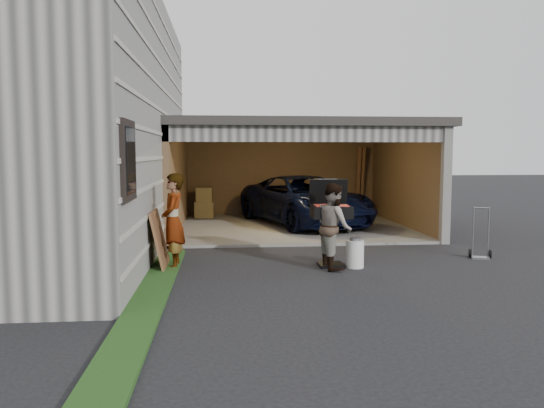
{
  "coord_description": "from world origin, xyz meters",
  "views": [
    {
      "loc": [
        -1.19,
        -8.16,
        2.11
      ],
      "look_at": [
        -0.28,
        1.64,
        1.15
      ],
      "focal_mm": 35.0,
      "sensor_mm": 36.0,
      "label": 1
    }
  ],
  "objects_px": {
    "woman": "(173,221)",
    "man": "(334,226)",
    "minivan": "(304,202)",
    "hand_truck": "(480,248)",
    "bbq_grill": "(331,215)",
    "propane_tank": "(355,254)",
    "plywood_panel": "(160,240)"
  },
  "relations": [
    {
      "from": "woman",
      "to": "man",
      "type": "bearing_deg",
      "value": 83.48
    },
    {
      "from": "minivan",
      "to": "hand_truck",
      "type": "height_order",
      "value": "minivan"
    },
    {
      "from": "man",
      "to": "bbq_grill",
      "type": "height_order",
      "value": "bbq_grill"
    },
    {
      "from": "woman",
      "to": "hand_truck",
      "type": "relative_size",
      "value": 1.68
    },
    {
      "from": "minivan",
      "to": "propane_tank",
      "type": "xyz_separation_m",
      "value": [
        0.09,
        -5.51,
        -0.44
      ]
    },
    {
      "from": "propane_tank",
      "to": "hand_truck",
      "type": "distance_m",
      "value": 2.78
    },
    {
      "from": "propane_tank",
      "to": "minivan",
      "type": "bearing_deg",
      "value": 90.91
    },
    {
      "from": "hand_truck",
      "to": "minivan",
      "type": "bearing_deg",
      "value": 140.3
    },
    {
      "from": "man",
      "to": "propane_tank",
      "type": "distance_m",
      "value": 0.67
    },
    {
      "from": "woman",
      "to": "propane_tank",
      "type": "distance_m",
      "value": 3.37
    },
    {
      "from": "man",
      "to": "plywood_panel",
      "type": "xyz_separation_m",
      "value": [
        -3.14,
        0.26,
        -0.25
      ]
    },
    {
      "from": "minivan",
      "to": "bbq_grill",
      "type": "height_order",
      "value": "bbq_grill"
    },
    {
      "from": "minivan",
      "to": "plywood_panel",
      "type": "bearing_deg",
      "value": -141.69
    },
    {
      "from": "woman",
      "to": "man",
      "type": "relative_size",
      "value": 1.11
    },
    {
      "from": "propane_tank",
      "to": "hand_truck",
      "type": "xyz_separation_m",
      "value": [
        2.71,
        0.61,
        -0.05
      ]
    },
    {
      "from": "bbq_grill",
      "to": "propane_tank",
      "type": "distance_m",
      "value": 0.84
    },
    {
      "from": "minivan",
      "to": "hand_truck",
      "type": "distance_m",
      "value": 5.66
    },
    {
      "from": "woman",
      "to": "bbq_grill",
      "type": "relative_size",
      "value": 1.08
    },
    {
      "from": "propane_tank",
      "to": "plywood_panel",
      "type": "xyz_separation_m",
      "value": [
        -3.55,
        0.21,
        0.28
      ]
    },
    {
      "from": "man",
      "to": "hand_truck",
      "type": "height_order",
      "value": "man"
    },
    {
      "from": "bbq_grill",
      "to": "plywood_panel",
      "type": "xyz_separation_m",
      "value": [
        -3.13,
        0.03,
        -0.43
      ]
    },
    {
      "from": "bbq_grill",
      "to": "propane_tank",
      "type": "xyz_separation_m",
      "value": [
        0.42,
        -0.18,
        -0.71
      ]
    },
    {
      "from": "man",
      "to": "plywood_panel",
      "type": "distance_m",
      "value": 3.16
    },
    {
      "from": "bbq_grill",
      "to": "hand_truck",
      "type": "relative_size",
      "value": 1.56
    },
    {
      "from": "minivan",
      "to": "woman",
      "type": "relative_size",
      "value": 2.88
    },
    {
      "from": "bbq_grill",
      "to": "propane_tank",
      "type": "height_order",
      "value": "bbq_grill"
    },
    {
      "from": "plywood_panel",
      "to": "hand_truck",
      "type": "xyz_separation_m",
      "value": [
        6.26,
        0.4,
        -0.33
      ]
    },
    {
      "from": "bbq_grill",
      "to": "hand_truck",
      "type": "xyz_separation_m",
      "value": [
        3.13,
        0.44,
        -0.76
      ]
    },
    {
      "from": "man",
      "to": "hand_truck",
      "type": "relative_size",
      "value": 1.52
    },
    {
      "from": "minivan",
      "to": "plywood_panel",
      "type": "xyz_separation_m",
      "value": [
        -3.46,
        -5.3,
        -0.16
      ]
    },
    {
      "from": "man",
      "to": "plywood_panel",
      "type": "height_order",
      "value": "man"
    },
    {
      "from": "woman",
      "to": "bbq_grill",
      "type": "xyz_separation_m",
      "value": [
        2.89,
        -0.06,
        0.09
      ]
    }
  ]
}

